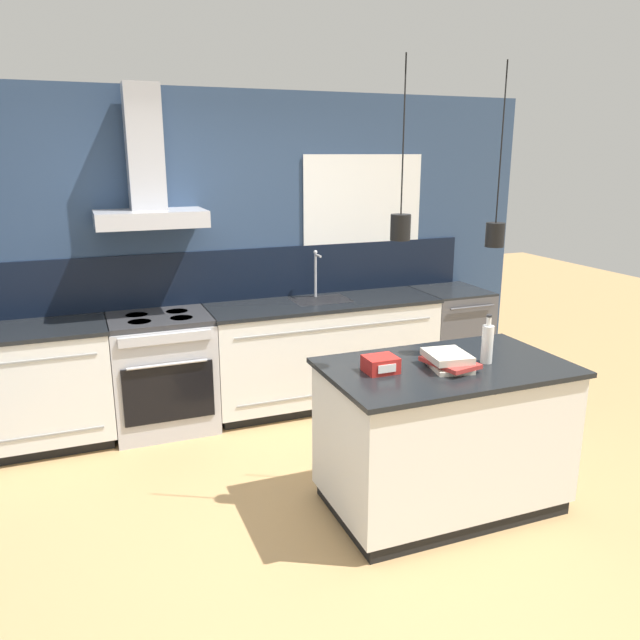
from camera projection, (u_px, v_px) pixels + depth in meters
ground_plane at (311, 524)px, 3.67m from camera, size 16.00×16.00×0.00m
wall_back at (221, 248)px, 5.11m from camera, size 5.60×2.16×2.60m
counter_run_left at (10, 390)px, 4.48m from camera, size 1.40×0.64×0.91m
counter_run_sink at (323, 352)px, 5.34m from camera, size 1.95×0.64×1.31m
oven_range at (163, 373)px, 4.85m from camera, size 0.77×0.66×0.91m
dishwasher at (449, 337)px, 5.78m from camera, size 0.58×0.65×0.91m
kitchen_island at (443, 436)px, 3.76m from camera, size 1.43×0.86×0.91m
bottle_on_island at (487, 343)px, 3.66m from camera, size 0.07×0.07×0.29m
book_stack at (448, 361)px, 3.58m from camera, size 0.27×0.34×0.09m
red_supply_box at (381, 364)px, 3.52m from camera, size 0.18×0.16×0.09m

